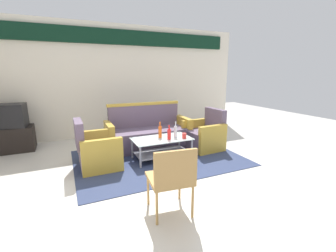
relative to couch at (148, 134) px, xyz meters
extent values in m
plane|color=beige|center=(-0.08, -1.60, -0.32)|extent=(14.00, 14.00, 0.00)
cube|color=silver|center=(-0.08, 1.46, 1.08)|extent=(6.52, 0.12, 2.80)
cube|color=black|center=(-0.08, 1.37, 2.15)|extent=(5.76, 0.08, 0.36)
cube|color=#2D3856|center=(-0.04, -0.71, -0.31)|extent=(3.08, 2.20, 0.01)
cube|color=#5B4C60|center=(0.00, -0.05, -0.10)|extent=(1.62, 0.74, 0.42)
cube|color=#5B4C60|center=(0.01, 0.27, 0.35)|extent=(1.60, 0.18, 0.48)
cube|color=#B79333|center=(0.84, -0.08, 0.00)|extent=(0.14, 0.70, 0.62)
cube|color=#B79333|center=(-0.84, -0.03, 0.00)|extent=(0.14, 0.70, 0.62)
cube|color=#B79333|center=(0.01, 0.27, 0.62)|extent=(1.64, 0.14, 0.06)
cube|color=#5B4C60|center=(-1.13, -0.65, -0.11)|extent=(0.66, 0.60, 0.40)
cube|color=#5B4C60|center=(-1.44, -0.65, 0.32)|extent=(0.12, 0.60, 0.45)
cube|color=#B79333|center=(-1.13, -0.32, -0.02)|extent=(0.66, 0.10, 0.58)
cube|color=#B79333|center=(-1.13, -0.98, -0.02)|extent=(0.66, 0.10, 0.58)
cube|color=#5B4C60|center=(1.05, -0.57, -0.11)|extent=(0.70, 0.64, 0.40)
cube|color=#5B4C60|center=(1.36, -0.56, 0.32)|extent=(0.16, 0.61, 0.45)
cube|color=#B79333|center=(1.07, -0.90, -0.02)|extent=(0.66, 0.14, 0.58)
cube|color=#B79333|center=(1.03, -0.24, -0.02)|extent=(0.66, 0.14, 0.58)
cube|color=silver|center=(0.00, -0.76, 0.09)|extent=(1.10, 0.60, 0.02)
cube|color=#9E9EA5|center=(0.00, -0.76, -0.19)|extent=(1.00, 0.52, 0.02)
cylinder|color=#9E9EA5|center=(-0.51, -0.50, -0.11)|extent=(0.04, 0.04, 0.40)
cylinder|color=#9E9EA5|center=(0.51, -0.50, -0.11)|extent=(0.04, 0.04, 0.40)
cylinder|color=#9E9EA5|center=(-0.51, -1.02, -0.11)|extent=(0.04, 0.04, 0.40)
cylinder|color=#9E9EA5|center=(0.51, -1.02, -0.11)|extent=(0.04, 0.04, 0.40)
cylinder|color=red|center=(0.11, -0.87, 0.19)|extent=(0.07, 0.07, 0.19)
cylinder|color=red|center=(0.11, -0.87, 0.32)|extent=(0.03, 0.03, 0.08)
cylinder|color=silver|center=(0.27, -0.82, 0.21)|extent=(0.06, 0.06, 0.22)
cylinder|color=silver|center=(0.27, -0.82, 0.36)|extent=(0.02, 0.02, 0.09)
cylinder|color=#D85919|center=(-0.01, -0.70, 0.20)|extent=(0.06, 0.06, 0.22)
cylinder|color=#D85919|center=(-0.01, -0.70, 0.36)|extent=(0.02, 0.02, 0.09)
cylinder|color=red|center=(0.39, -0.93, 0.14)|extent=(0.08, 0.08, 0.10)
cube|color=black|center=(-2.67, 0.95, -0.06)|extent=(0.80, 0.50, 0.52)
cube|color=black|center=(-2.67, 0.95, 0.44)|extent=(0.64, 0.49, 0.48)
cube|color=black|center=(-2.65, 1.18, 0.44)|extent=(0.51, 0.06, 0.36)
cube|color=#AD844C|center=(-0.58, -2.36, 0.10)|extent=(0.53, 0.53, 0.04)
cube|color=#AD844C|center=(-0.60, -2.57, 0.32)|extent=(0.48, 0.10, 0.40)
cylinder|color=#AD844C|center=(-0.76, -2.12, -0.11)|extent=(0.03, 0.03, 0.42)
cylinder|color=#AD844C|center=(-0.34, -2.17, -0.11)|extent=(0.03, 0.03, 0.42)
cylinder|color=#AD844C|center=(-0.81, -2.54, -0.11)|extent=(0.03, 0.03, 0.42)
cylinder|color=#AD844C|center=(-0.39, -2.59, -0.11)|extent=(0.03, 0.03, 0.42)
camera|label=1|loc=(-1.61, -4.60, 1.32)|focal=24.52mm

